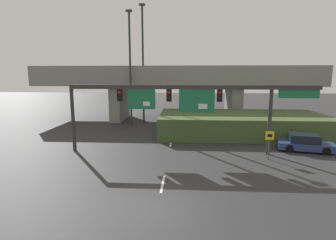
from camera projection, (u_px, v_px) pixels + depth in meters
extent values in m
plane|color=#2D2D30|center=(158.00, 207.00, 12.29)|extent=(160.00, 160.00, 0.00)
cube|color=silver|center=(163.00, 184.00, 14.96)|extent=(0.14, 2.40, 0.01)
cube|color=silver|center=(171.00, 143.00, 23.81)|extent=(0.14, 2.40, 0.01)
cube|color=silver|center=(175.00, 125.00, 32.66)|extent=(0.14, 2.40, 0.01)
cube|color=silver|center=(177.00, 114.00, 41.51)|extent=(0.14, 2.40, 0.01)
cylinder|color=#2D2D30|center=(73.00, 118.00, 21.07)|extent=(0.28, 0.28, 5.38)
cylinder|color=#2D2D30|center=(270.00, 120.00, 20.12)|extent=(0.28, 0.28, 5.38)
cube|color=#2D2D30|center=(193.00, 87.00, 20.05)|extent=(19.13, 0.32, 0.32)
cube|color=black|center=(120.00, 95.00, 20.51)|extent=(0.40, 0.28, 0.95)
sphere|color=red|center=(119.00, 92.00, 20.30)|extent=(0.22, 0.22, 0.22)
sphere|color=black|center=(119.00, 98.00, 20.38)|extent=(0.22, 0.22, 0.22)
cube|color=black|center=(169.00, 95.00, 20.27)|extent=(0.40, 0.28, 0.95)
sphere|color=red|center=(169.00, 93.00, 20.06)|extent=(0.22, 0.22, 0.22)
sphere|color=black|center=(169.00, 98.00, 20.14)|extent=(0.22, 0.22, 0.22)
cube|color=black|center=(220.00, 96.00, 20.03)|extent=(0.40, 0.28, 0.95)
sphere|color=red|center=(220.00, 93.00, 19.83)|extent=(0.22, 0.22, 0.22)
sphere|color=black|center=(220.00, 99.00, 19.90)|extent=(0.22, 0.22, 0.22)
cube|color=#196B42|center=(142.00, 99.00, 20.36)|extent=(2.14, 0.08, 1.55)
cube|color=white|center=(146.00, 104.00, 20.34)|extent=(0.54, 0.03, 0.34)
cube|color=#196B42|center=(197.00, 101.00, 20.11)|extent=(2.73, 0.08, 1.79)
cube|color=white|center=(203.00, 106.00, 20.10)|extent=(0.68, 0.03, 0.39)
cube|color=#196B42|center=(299.00, 94.00, 19.59)|extent=(3.01, 0.07, 0.64)
cylinder|color=#4C4C4C|center=(269.00, 145.00, 19.08)|extent=(0.08, 0.08, 2.16)
cube|color=yellow|center=(270.00, 136.00, 18.91)|extent=(0.60, 0.03, 0.60)
cube|color=black|center=(270.00, 136.00, 18.89)|extent=(0.33, 0.01, 0.21)
cylinder|color=#2D2D30|center=(130.00, 71.00, 31.20)|extent=(0.24, 0.24, 13.29)
cube|color=#333333|center=(129.00, 11.00, 30.04)|extent=(0.70, 0.36, 0.24)
cylinder|color=#2D2D30|center=(143.00, 67.00, 32.29)|extent=(0.24, 0.24, 14.25)
cube|color=#333333|center=(142.00, 5.00, 31.05)|extent=(0.70, 0.36, 0.24)
cube|color=gray|center=(176.00, 79.00, 35.49)|extent=(36.71, 7.79, 1.61)
cube|color=gray|center=(175.00, 69.00, 31.65)|extent=(36.71, 0.40, 0.90)
cube|color=gray|center=(120.00, 102.00, 36.51)|extent=(1.40, 6.23, 4.74)
cube|color=gray|center=(233.00, 103.00, 35.55)|extent=(1.40, 6.23, 4.74)
cube|color=#42562D|center=(241.00, 124.00, 27.48)|extent=(16.96, 8.08, 2.12)
cube|color=navy|center=(305.00, 146.00, 21.41)|extent=(4.56, 2.78, 0.56)
cube|color=black|center=(304.00, 138.00, 21.36)|extent=(2.53, 2.15, 0.67)
cylinder|color=black|center=(321.00, 146.00, 21.86)|extent=(0.67, 0.36, 0.64)
cylinder|color=black|center=(326.00, 151.00, 20.28)|extent=(0.67, 0.36, 0.64)
cylinder|color=black|center=(286.00, 143.00, 22.59)|extent=(0.67, 0.36, 0.64)
cylinder|color=black|center=(289.00, 148.00, 21.00)|extent=(0.67, 0.36, 0.64)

